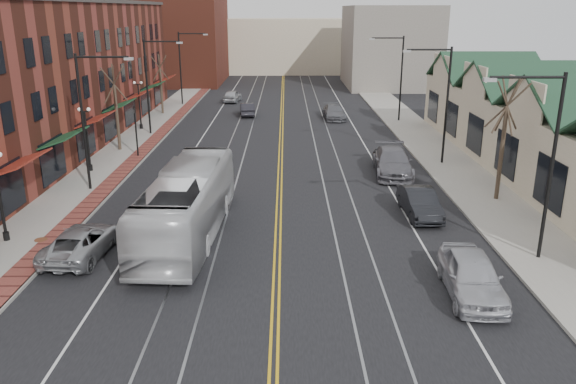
{
  "coord_description": "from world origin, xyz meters",
  "views": [
    {
      "loc": [
        0.38,
        -16.52,
        10.52
      ],
      "look_at": [
        0.49,
        9.57,
        2.0
      ],
      "focal_mm": 35.0,
      "sensor_mm": 36.0,
      "label": 1
    }
  ],
  "objects_px": {
    "transit_bus": "(187,204)",
    "parked_car_c": "(393,162)",
    "parked_car_a": "(472,275)",
    "parked_suv": "(81,242)",
    "parked_car_d": "(390,160)",
    "parked_car_b": "(420,203)"
  },
  "relations": [
    {
      "from": "parked_car_a",
      "to": "parked_car_d",
      "type": "distance_m",
      "value": 17.47
    },
    {
      "from": "parked_car_a",
      "to": "transit_bus",
      "type": "bearing_deg",
      "value": 156.94
    },
    {
      "from": "transit_bus",
      "to": "parked_car_a",
      "type": "distance_m",
      "value": 13.28
    },
    {
      "from": "parked_car_a",
      "to": "parked_car_b",
      "type": "distance_m",
      "value": 8.75
    },
    {
      "from": "parked_suv",
      "to": "parked_car_a",
      "type": "xyz_separation_m",
      "value": [
        16.21,
        -3.68,
        0.15
      ]
    },
    {
      "from": "parked_car_d",
      "to": "parked_car_c",
      "type": "bearing_deg",
      "value": -94.86
    },
    {
      "from": "parked_car_a",
      "to": "parked_suv",
      "type": "bearing_deg",
      "value": 171.04
    },
    {
      "from": "transit_bus",
      "to": "parked_car_c",
      "type": "height_order",
      "value": "transit_bus"
    },
    {
      "from": "parked_car_b",
      "to": "parked_car_a",
      "type": "bearing_deg",
      "value": -91.74
    },
    {
      "from": "parked_suv",
      "to": "parked_car_d",
      "type": "height_order",
      "value": "parked_car_d"
    },
    {
      "from": "transit_bus",
      "to": "parked_car_d",
      "type": "bearing_deg",
      "value": -132.99
    },
    {
      "from": "parked_car_c",
      "to": "parked_car_a",
      "type": "bearing_deg",
      "value": -85.38
    },
    {
      "from": "parked_car_a",
      "to": "parked_car_d",
      "type": "relative_size",
      "value": 1.12
    },
    {
      "from": "parked_car_a",
      "to": "parked_car_c",
      "type": "xyz_separation_m",
      "value": [
        0.0,
        16.66,
        0.02
      ]
    },
    {
      "from": "parked_car_d",
      "to": "parked_car_a",
      "type": "bearing_deg",
      "value": -94.86
    },
    {
      "from": "transit_bus",
      "to": "parked_car_a",
      "type": "height_order",
      "value": "transit_bus"
    },
    {
      "from": "parked_suv",
      "to": "parked_car_c",
      "type": "distance_m",
      "value": 20.77
    },
    {
      "from": "parked_suv",
      "to": "parked_car_d",
      "type": "relative_size",
      "value": 1.12
    },
    {
      "from": "transit_bus",
      "to": "parked_suv",
      "type": "height_order",
      "value": "transit_bus"
    },
    {
      "from": "parked_car_c",
      "to": "parked_car_d",
      "type": "height_order",
      "value": "parked_car_c"
    },
    {
      "from": "transit_bus",
      "to": "parked_car_c",
      "type": "xyz_separation_m",
      "value": [
        11.83,
        10.67,
        -0.81
      ]
    },
    {
      "from": "transit_bus",
      "to": "parked_car_c",
      "type": "bearing_deg",
      "value": -135.07
    }
  ]
}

